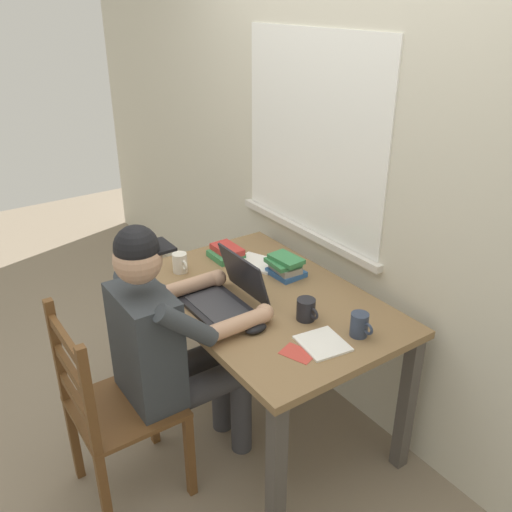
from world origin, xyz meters
The scene contains 15 objects.
ground_plane centered at (0.00, 0.00, 0.00)m, with size 8.00×8.00×0.00m, color gray.
back_wall centered at (0.00, 0.49, 1.30)m, with size 6.00×0.08×2.60m.
desk centered at (0.00, 0.00, 0.65)m, with size 1.27×0.83×0.75m.
seated_person centered at (-0.01, -0.49, 0.69)m, with size 0.50×0.60×1.24m.
wooden_chair centered at (-0.01, -0.77, 0.46)m, with size 0.42×0.42×0.94m.
laptop centered at (-0.04, -0.18, 0.81)m, with size 0.33×0.30×0.23m.
computer_mouse centered at (0.22, -0.20, 0.77)m, with size 0.06×0.10×0.03m, color black.
coffee_mug_white centered at (-0.44, -0.21, 0.80)m, with size 0.11×0.07×0.10m.
coffee_mug_dark centered at (0.26, 0.03, 0.80)m, with size 0.12×0.08×0.10m.
coffee_mug_spare centered at (0.48, 0.13, 0.81)m, with size 0.11×0.07×0.10m.
book_stack_main centered at (-0.12, 0.20, 0.80)m, with size 0.18×0.16×0.10m.
book_stack_side centered at (-0.45, 0.07, 0.79)m, with size 0.18×0.15×0.07m.
paper_pile_near_laptop centered at (0.44, -0.03, 0.76)m, with size 0.19×0.17×0.01m, color white.
paper_pile_back_corner centered at (-0.29, 0.16, 0.76)m, with size 0.21×0.16×0.01m, color white.
landscape_photo_print centered at (0.43, -0.15, 0.76)m, with size 0.13×0.09×0.00m, color #C63D33.
Camera 1 is at (1.79, -1.29, 2.03)m, focal length 38.56 mm.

